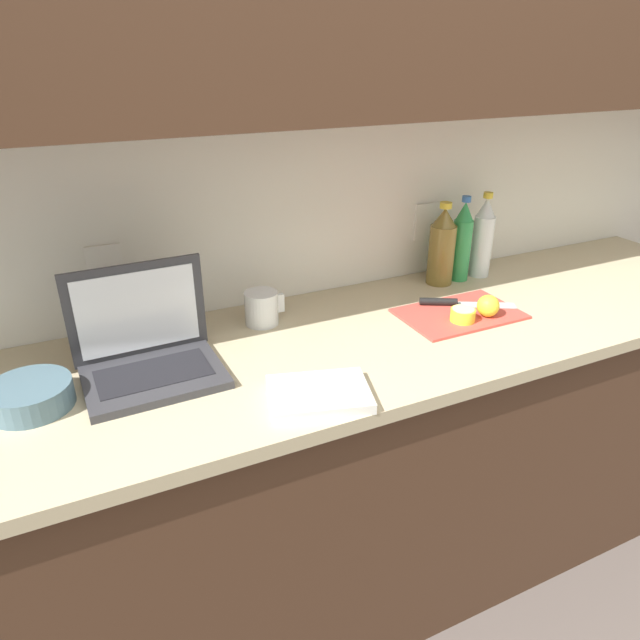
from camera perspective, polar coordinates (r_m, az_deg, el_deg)
ground_plane at (r=2.16m, az=8.03°, el=-21.94°), size 12.00×12.00×0.00m
wall_back at (r=1.68m, az=6.36°, el=24.64°), size 5.20×0.38×2.60m
counter_unit at (r=1.86m, az=9.36°, el=-12.21°), size 2.38×0.66×0.89m
laptop at (r=1.39m, az=-16.88°, el=-2.84°), size 0.32×0.24×0.25m
cutting_board at (r=1.69m, az=13.74°, el=0.61°), size 0.34×0.22×0.01m
knife at (r=1.73m, az=12.96°, el=1.70°), size 0.26×0.16×0.02m
lemon_half_cut at (r=1.63m, az=14.09°, el=0.52°), size 0.07×0.07×0.04m
lemon_whole_beside at (r=1.67m, az=16.46°, el=1.37°), size 0.06×0.06×0.06m
bottle_green_soda at (r=1.97m, az=15.96°, el=7.86°), size 0.07×0.07×0.28m
bottle_oil_tall at (r=1.92m, az=13.99°, el=7.55°), size 0.06×0.06×0.28m
bottle_water_clear at (r=1.87m, az=12.09°, el=7.14°), size 0.08×0.08×0.27m
measuring_cup at (r=1.58m, az=-5.85°, el=1.22°), size 0.11×0.09×0.09m
bowl_white at (r=1.37m, az=-26.98°, el=-6.77°), size 0.17×0.17×0.06m
dish_towel at (r=1.26m, az=-0.10°, el=-7.41°), size 0.26×0.21×0.02m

